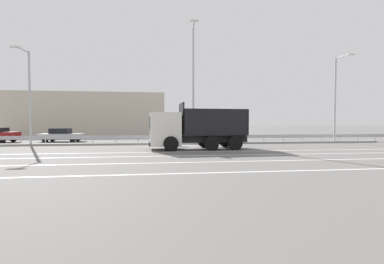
{
  "coord_description": "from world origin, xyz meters",
  "views": [
    {
      "loc": [
        -2.01,
        -21.97,
        1.95
      ],
      "look_at": [
        0.6,
        -0.69,
        1.2
      ],
      "focal_mm": 24.0,
      "sensor_mm": 36.0,
      "label": 1
    }
  ],
  "objects_px": {
    "street_lamp_1": "(29,93)",
    "parked_car_3": "(62,135)",
    "dump_truck": "(185,131)",
    "median_road_sign": "(165,129)",
    "street_lamp_3": "(336,95)",
    "street_lamp_2": "(193,80)"
  },
  "relations": [
    {
      "from": "street_lamp_1",
      "to": "parked_car_3",
      "type": "bearing_deg",
      "value": 78.21
    },
    {
      "from": "dump_truck",
      "to": "median_road_sign",
      "type": "bearing_deg",
      "value": 13.55
    },
    {
      "from": "median_road_sign",
      "to": "street_lamp_1",
      "type": "distance_m",
      "value": 11.93
    },
    {
      "from": "street_lamp_3",
      "to": "dump_truck",
      "type": "bearing_deg",
      "value": -164.08
    },
    {
      "from": "median_road_sign",
      "to": "street_lamp_2",
      "type": "relative_size",
      "value": 0.24
    },
    {
      "from": "street_lamp_2",
      "to": "street_lamp_3",
      "type": "xyz_separation_m",
      "value": [
        14.12,
        0.01,
        -1.15
      ]
    },
    {
      "from": "median_road_sign",
      "to": "street_lamp_1",
      "type": "xyz_separation_m",
      "value": [
        -11.5,
        -0.22,
        3.15
      ]
    },
    {
      "from": "median_road_sign",
      "to": "parked_car_3",
      "type": "height_order",
      "value": "median_road_sign"
    },
    {
      "from": "median_road_sign",
      "to": "street_lamp_1",
      "type": "relative_size",
      "value": 0.32
    },
    {
      "from": "street_lamp_2",
      "to": "dump_truck",
      "type": "bearing_deg",
      "value": -105.37
    },
    {
      "from": "dump_truck",
      "to": "street_lamp_1",
      "type": "relative_size",
      "value": 0.91
    },
    {
      "from": "median_road_sign",
      "to": "street_lamp_2",
      "type": "bearing_deg",
      "value": -6.91
    },
    {
      "from": "dump_truck",
      "to": "street_lamp_1",
      "type": "bearing_deg",
      "value": 67.92
    },
    {
      "from": "dump_truck",
      "to": "parked_car_3",
      "type": "height_order",
      "value": "dump_truck"
    },
    {
      "from": "median_road_sign",
      "to": "street_lamp_3",
      "type": "distance_m",
      "value": 17.04
    },
    {
      "from": "dump_truck",
      "to": "street_lamp_3",
      "type": "height_order",
      "value": "street_lamp_3"
    },
    {
      "from": "median_road_sign",
      "to": "street_lamp_2",
      "type": "height_order",
      "value": "street_lamp_2"
    },
    {
      "from": "median_road_sign",
      "to": "parked_car_3",
      "type": "distance_m",
      "value": 11.42
    },
    {
      "from": "parked_car_3",
      "to": "median_road_sign",
      "type": "bearing_deg",
      "value": 67.86
    },
    {
      "from": "street_lamp_2",
      "to": "parked_car_3",
      "type": "height_order",
      "value": "street_lamp_2"
    },
    {
      "from": "street_lamp_2",
      "to": "street_lamp_1",
      "type": "bearing_deg",
      "value": 179.64
    },
    {
      "from": "street_lamp_3",
      "to": "parked_car_3",
      "type": "distance_m",
      "value": 27.94
    }
  ]
}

